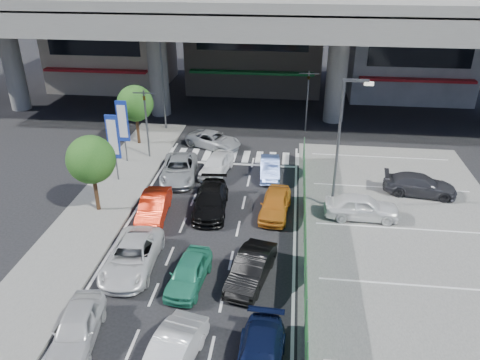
# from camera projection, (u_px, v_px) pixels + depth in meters

# --- Properties ---
(ground) EXTENTS (120.00, 120.00, 0.00)m
(ground) POSITION_uv_depth(u_px,v_px,m) (200.00, 258.00, 24.00)
(ground) COLOR black
(ground) RESTS_ON ground
(parking_lot) EXTENTS (12.00, 28.00, 0.06)m
(parking_lot) POSITION_uv_depth(u_px,v_px,m) (413.00, 250.00, 24.62)
(parking_lot) COLOR #595957
(parking_lot) RESTS_ON ground
(sidewalk_left) EXTENTS (4.00, 30.00, 0.12)m
(sidewalk_left) POSITION_uv_depth(u_px,v_px,m) (99.00, 210.00, 28.24)
(sidewalk_left) COLOR #595957
(sidewalk_left) RESTS_ON ground
(fence_run) EXTENTS (0.16, 22.00, 1.80)m
(fence_run) POSITION_uv_depth(u_px,v_px,m) (305.00, 239.00, 23.93)
(fence_run) COLOR #1E5929
(fence_run) RESTS_ON ground
(expressway) EXTENTS (64.00, 14.00, 10.75)m
(expressway) POSITION_uv_depth(u_px,v_px,m) (246.00, 19.00, 39.53)
(expressway) COLOR slate
(expressway) RESTS_ON ground
(building_west) EXTENTS (12.00, 10.90, 13.00)m
(building_west) POSITION_uv_depth(u_px,v_px,m) (110.00, 25.00, 51.04)
(building_west) COLOR #ACA28A
(building_west) RESTS_ON ground
(building_center) EXTENTS (14.00, 10.90, 15.00)m
(building_center) POSITION_uv_depth(u_px,v_px,m) (257.00, 16.00, 49.82)
(building_center) COLOR gray
(building_center) RESTS_ON ground
(building_east) EXTENTS (12.00, 10.90, 12.00)m
(building_east) POSITION_uv_depth(u_px,v_px,m) (411.00, 36.00, 47.96)
(building_east) COLOR gray
(building_east) RESTS_ON ground
(traffic_light_left) EXTENTS (1.60, 1.24, 5.20)m
(traffic_light_left) POSITION_uv_depth(u_px,v_px,m) (145.00, 108.00, 33.49)
(traffic_light_left) COLOR #595B60
(traffic_light_left) RESTS_ON ground
(traffic_light_right) EXTENTS (1.60, 1.24, 5.20)m
(traffic_light_right) POSITION_uv_depth(u_px,v_px,m) (308.00, 86.00, 38.48)
(traffic_light_right) COLOR #595B60
(traffic_light_right) RESTS_ON ground
(street_lamp_right) EXTENTS (1.65, 0.22, 8.00)m
(street_lamp_right) POSITION_uv_depth(u_px,v_px,m) (342.00, 135.00, 26.41)
(street_lamp_right) COLOR #595B60
(street_lamp_right) RESTS_ON ground
(street_lamp_left) EXTENTS (1.65, 0.22, 8.00)m
(street_lamp_left) POSITION_uv_depth(u_px,v_px,m) (164.00, 75.00, 38.44)
(street_lamp_left) COLOR #595B60
(street_lamp_left) RESTS_ON ground
(signboard_near) EXTENTS (0.80, 0.14, 4.70)m
(signboard_near) POSITION_uv_depth(u_px,v_px,m) (113.00, 139.00, 30.44)
(signboard_near) COLOR #595B60
(signboard_near) RESTS_ON ground
(signboard_far) EXTENTS (0.80, 0.14, 4.70)m
(signboard_far) POSITION_uv_depth(u_px,v_px,m) (123.00, 123.00, 33.14)
(signboard_far) COLOR #595B60
(signboard_far) RESTS_ON ground
(tree_near) EXTENTS (2.80, 2.80, 4.80)m
(tree_near) POSITION_uv_depth(u_px,v_px,m) (91.00, 160.00, 26.73)
(tree_near) COLOR #382314
(tree_near) RESTS_ON ground
(tree_far) EXTENTS (2.80, 2.80, 4.80)m
(tree_far) POSITION_uv_depth(u_px,v_px,m) (135.00, 104.00, 36.12)
(tree_far) COLOR #382314
(tree_far) RESTS_ON ground
(van_white_back_left) EXTENTS (2.16, 4.23, 1.38)m
(van_white_back_left) POSITION_uv_depth(u_px,v_px,m) (77.00, 328.00, 18.72)
(van_white_back_left) COLOR silver
(van_white_back_left) RESTS_ON ground
(hatch_white_back_mid) EXTENTS (2.30, 4.40, 1.38)m
(hatch_white_back_mid) POSITION_uv_depth(u_px,v_px,m) (171.00, 355.00, 17.46)
(hatch_white_back_mid) COLOR silver
(hatch_white_back_mid) RESTS_ON ground
(minivan_navy_back) EXTENTS (2.01, 4.49, 1.28)m
(minivan_navy_back) POSITION_uv_depth(u_px,v_px,m) (259.00, 360.00, 17.34)
(minivan_navy_back) COLOR black
(minivan_navy_back) RESTS_ON ground
(sedan_white_mid_left) EXTENTS (2.46, 5.03, 1.38)m
(sedan_white_mid_left) POSITION_uv_depth(u_px,v_px,m) (132.00, 256.00, 22.98)
(sedan_white_mid_left) COLOR silver
(sedan_white_mid_left) RESTS_ON ground
(taxi_teal_mid) EXTENTS (1.90, 3.94, 1.30)m
(taxi_teal_mid) POSITION_uv_depth(u_px,v_px,m) (189.00, 273.00, 21.92)
(taxi_teal_mid) COLOR #2D9270
(taxi_teal_mid) RESTS_ON ground
(hatch_black_mid_right) EXTENTS (2.32, 4.40, 1.38)m
(hatch_black_mid_right) POSITION_uv_depth(u_px,v_px,m) (251.00, 269.00, 22.13)
(hatch_black_mid_right) COLOR black
(hatch_black_mid_right) RESTS_ON ground
(taxi_orange_left) EXTENTS (1.79, 4.29, 1.38)m
(taxi_orange_left) POSITION_uv_depth(u_px,v_px,m) (154.00, 207.00, 27.32)
(taxi_orange_left) COLOR red
(taxi_orange_left) RESTS_ON ground
(sedan_black_mid) EXTENTS (2.26, 4.88, 1.38)m
(sedan_black_mid) POSITION_uv_depth(u_px,v_px,m) (211.00, 200.00, 28.00)
(sedan_black_mid) COLOR black
(sedan_black_mid) RESTS_ON ground
(taxi_orange_right) EXTENTS (1.98, 4.18, 1.38)m
(taxi_orange_right) POSITION_uv_depth(u_px,v_px,m) (275.00, 204.00, 27.62)
(taxi_orange_right) COLOR orange
(taxi_orange_right) RESTS_ON ground
(wagon_silver_front_left) EXTENTS (2.92, 5.19, 1.37)m
(wagon_silver_front_left) POSITION_uv_depth(u_px,v_px,m) (179.00, 169.00, 31.88)
(wagon_silver_front_left) COLOR #999DA1
(wagon_silver_front_left) RESTS_ON ground
(sedan_white_front_mid) EXTENTS (2.27, 4.26, 1.38)m
(sedan_white_front_mid) POSITION_uv_depth(u_px,v_px,m) (216.00, 164.00, 32.57)
(sedan_white_front_mid) COLOR white
(sedan_white_front_mid) RESTS_ON ground
(kei_truck_front_right) EXTENTS (1.54, 3.80, 1.22)m
(kei_truck_front_right) POSITION_uv_depth(u_px,v_px,m) (270.00, 168.00, 32.19)
(kei_truck_front_right) COLOR #5875BF
(kei_truck_front_right) RESTS_ON ground
(crossing_wagon_silver) EXTENTS (4.92, 3.74, 1.24)m
(crossing_wagon_silver) POSITION_uv_depth(u_px,v_px,m) (214.00, 140.00, 36.79)
(crossing_wagon_silver) COLOR #A7ABAF
(crossing_wagon_silver) RESTS_ON ground
(parked_sedan_white) EXTENTS (4.31, 1.77, 1.46)m
(parked_sedan_white) POSITION_uv_depth(u_px,v_px,m) (362.00, 207.00, 27.14)
(parked_sedan_white) COLOR white
(parked_sedan_white) RESTS_ON parking_lot
(parked_sedan_dgrey) EXTENTS (4.70, 2.39, 1.31)m
(parked_sedan_dgrey) POSITION_uv_depth(u_px,v_px,m) (420.00, 185.00, 29.75)
(parked_sedan_dgrey) COLOR #313137
(parked_sedan_dgrey) RESTS_ON parking_lot
(traffic_cone) EXTENTS (0.45, 0.45, 0.72)m
(traffic_cone) POSITION_uv_depth(u_px,v_px,m) (343.00, 209.00, 27.63)
(traffic_cone) COLOR #ED430D
(traffic_cone) RESTS_ON parking_lot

